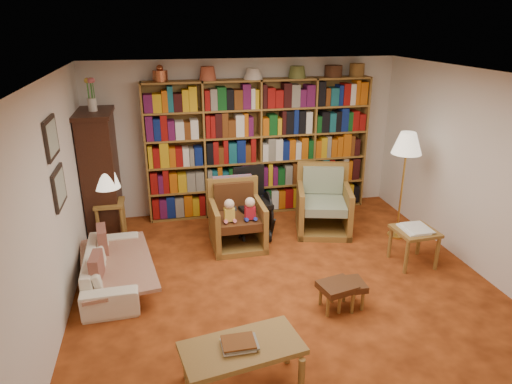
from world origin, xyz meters
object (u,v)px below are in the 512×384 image
object	(u,v)px
floor_lamp	(407,148)
footstool_a	(337,288)
armchair_sage	(321,205)
side_table_lamp	(110,213)
coffee_table	(242,351)
sofa	(113,267)
footstool_b	(348,287)
armchair_leather	(236,218)
side_table_papers	(415,235)
wheelchair	(251,204)

from	to	relation	value
floor_lamp	footstool_a	size ratio (longest dim) A/B	3.58
armchair_sage	footstool_a	xyz separation A→B (m)	(-0.56, -2.08, -0.11)
side_table_lamp	floor_lamp	xyz separation A→B (m)	(4.16, -0.73, 0.92)
armchair_sage	footstool_a	world-z (taller)	armchair_sage
side_table_lamp	coffee_table	bearing A→B (deg)	-67.50
sofa	footstool_b	xyz separation A→B (m)	(2.61, -1.05, 0.02)
floor_lamp	sofa	bearing A→B (deg)	-173.15
armchair_leather	footstool_b	bearing A→B (deg)	-62.59
armchair_leather	side_table_papers	xyz separation A→B (m)	(2.18, -1.09, 0.04)
wheelchair	sofa	bearing A→B (deg)	-150.40
armchair_sage	side_table_papers	distance (m)	1.55
sofa	coffee_table	world-z (taller)	coffee_table
armchair_sage	side_table_papers	bearing A→B (deg)	-58.25
wheelchair	footstool_a	distance (m)	2.25
floor_lamp	coffee_table	bearing A→B (deg)	-138.73
side_table_lamp	footstool_b	xyz separation A→B (m)	(2.71, -2.26, -0.20)
side_table_papers	coffee_table	size ratio (longest dim) A/B	0.49
side_table_lamp	footstool_b	bearing A→B (deg)	-39.82
side_table_papers	footstool_a	bearing A→B (deg)	-151.00
side_table_lamp	side_table_papers	size ratio (longest dim) A/B	1.14
side_table_lamp	footstool_a	xyz separation A→B (m)	(2.57, -2.29, -0.19)
floor_lamp	footstool_b	distance (m)	2.39
sofa	side_table_lamp	world-z (taller)	side_table_lamp
side_table_papers	side_table_lamp	bearing A→B (deg)	158.84
side_table_papers	wheelchair	bearing A→B (deg)	143.34
armchair_sage	floor_lamp	size ratio (longest dim) A/B	0.64
floor_lamp	coffee_table	size ratio (longest dim) A/B	1.44
side_table_lamp	armchair_leather	size ratio (longest dim) A/B	0.66
armchair_leather	wheelchair	distance (m)	0.43
armchair_leather	coffee_table	world-z (taller)	armchair_leather
sofa	armchair_sage	distance (m)	3.19
floor_lamp	footstool_b	xyz separation A→B (m)	(-1.45, -1.53, -1.12)
sofa	side_table_papers	world-z (taller)	side_table_papers
sofa	side_table_lamp	distance (m)	1.24
side_table_lamp	floor_lamp	world-z (taller)	floor_lamp
footstool_a	sofa	bearing A→B (deg)	156.53
sofa	footstool_a	size ratio (longest dim) A/B	3.52
wheelchair	footstool_a	xyz separation A→B (m)	(0.53, -2.18, -0.19)
wheelchair	footstool_a	bearing A→B (deg)	-76.31
footstool_a	coffee_table	size ratio (longest dim) A/B	0.40
wheelchair	floor_lamp	distance (m)	2.39
floor_lamp	footstool_b	bearing A→B (deg)	-133.29
wheelchair	coffee_table	distance (m)	3.18
side_table_lamp	footstool_a	size ratio (longest dim) A/B	1.38
sofa	armchair_sage	xyz separation A→B (m)	(3.03, 1.00, 0.15)
sofa	armchair_leather	size ratio (longest dim) A/B	1.67
side_table_lamp	armchair_leather	world-z (taller)	armchair_leather
wheelchair	floor_lamp	xyz separation A→B (m)	(2.12, -0.61, 0.91)
coffee_table	armchair_leather	bearing A→B (deg)	81.11
sofa	armchair_leather	distance (m)	1.84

